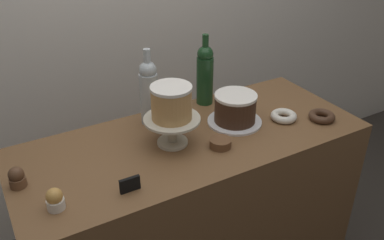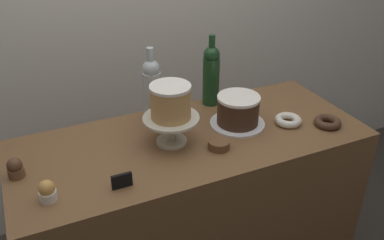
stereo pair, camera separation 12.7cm
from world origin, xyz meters
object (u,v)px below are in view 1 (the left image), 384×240
object	(u,v)px
cupcake_caramel	(55,199)
donut_chocolate	(322,116)
chocolate_round_cake	(235,108)
wine_bottle_green	(205,74)
donut_sugar	(284,116)
price_sign_chalkboard	(130,184)
white_layer_cake	(172,102)
wine_bottle_clear	(149,91)
cookie_stack	(220,143)
cake_stand_pedestal	(172,126)
cupcake_chocolate	(17,178)

from	to	relation	value
cupcake_caramel	donut_chocolate	size ratio (longest dim) A/B	0.66
chocolate_round_cake	wine_bottle_green	bearing A→B (deg)	93.35
donut_sugar	price_sign_chalkboard	bearing A→B (deg)	-170.79
white_layer_cake	donut_chocolate	bearing A→B (deg)	-12.90
chocolate_round_cake	cupcake_caramel	bearing A→B (deg)	-167.86
price_sign_chalkboard	cupcake_caramel	bearing A→B (deg)	171.55
wine_bottle_clear	cookie_stack	xyz separation A→B (m)	(0.15, -0.31, -0.13)
wine_bottle_clear	donut_sugar	world-z (taller)	wine_bottle_clear
cake_stand_pedestal	wine_bottle_green	xyz separation A→B (m)	(0.29, 0.24, 0.07)
donut_chocolate	cookie_stack	size ratio (longest dim) A/B	1.33
wine_bottle_clear	price_sign_chalkboard	distance (m)	0.48
chocolate_round_cake	donut_chocolate	size ratio (longest dim) A/B	1.58
cake_stand_pedestal	wine_bottle_green	size ratio (longest dim) A/B	0.67
chocolate_round_cake	wine_bottle_green	xyz separation A→B (m)	(-0.01, 0.22, 0.07)
cake_stand_pedestal	price_sign_chalkboard	bearing A→B (deg)	-143.43
donut_chocolate	price_sign_chalkboard	size ratio (longest dim) A/B	1.60
cupcake_chocolate	price_sign_chalkboard	xyz separation A→B (m)	(0.32, -0.21, -0.01)
white_layer_cake	chocolate_round_cake	bearing A→B (deg)	3.04
wine_bottle_green	cookie_stack	bearing A→B (deg)	-111.91
cake_stand_pedestal	wine_bottle_clear	xyz separation A→B (m)	(-0.00, 0.20, 0.07)
white_layer_cake	chocolate_round_cake	xyz separation A→B (m)	(0.30, 0.02, -0.11)
wine_bottle_clear	cake_stand_pedestal	bearing A→B (deg)	-88.97
cupcake_caramel	donut_sugar	bearing A→B (deg)	5.09
white_layer_cake	cupcake_caramel	world-z (taller)	white_layer_cake
cupcake_caramel	donut_chocolate	world-z (taller)	cupcake_caramel
cupcake_caramel	donut_sugar	xyz separation A→B (m)	(0.99, 0.09, -0.02)
cake_stand_pedestal	donut_chocolate	bearing A→B (deg)	-12.90
donut_chocolate	donut_sugar	world-z (taller)	same
wine_bottle_clear	cookie_stack	distance (m)	0.37
cake_stand_pedestal	white_layer_cake	xyz separation A→B (m)	(-0.00, 0.00, 0.10)
donut_sugar	cookie_stack	world-z (taller)	same
donut_chocolate	price_sign_chalkboard	bearing A→B (deg)	-177.37
cake_stand_pedestal	wine_bottle_green	distance (m)	0.38
white_layer_cake	donut_sugar	xyz separation A→B (m)	(0.50, -0.07, -0.16)
cupcake_chocolate	donut_sugar	world-z (taller)	cupcake_chocolate
wine_bottle_green	cookie_stack	xyz separation A→B (m)	(-0.14, -0.35, -0.13)
white_layer_cake	wine_bottle_green	distance (m)	0.38
donut_sugar	cookie_stack	size ratio (longest dim) A/B	1.33
donut_sugar	wine_bottle_green	bearing A→B (deg)	124.68
wine_bottle_clear	price_sign_chalkboard	world-z (taller)	wine_bottle_clear
cupcake_chocolate	wine_bottle_clear	bearing A→B (deg)	17.48
cake_stand_pedestal	wine_bottle_clear	world-z (taller)	wine_bottle_clear
chocolate_round_cake	donut_sugar	world-z (taller)	chocolate_round_cake
donut_chocolate	cupcake_chocolate	bearing A→B (deg)	172.15
donut_sugar	cookie_stack	xyz separation A→B (m)	(-0.35, -0.05, 0.00)
wine_bottle_green	cake_stand_pedestal	bearing A→B (deg)	-140.40
cupcake_chocolate	price_sign_chalkboard	distance (m)	0.38
cupcake_caramel	price_sign_chalkboard	distance (m)	0.24
chocolate_round_cake	cupcake_caramel	xyz separation A→B (m)	(-0.79, -0.17, -0.04)
wine_bottle_green	price_sign_chalkboard	world-z (taller)	wine_bottle_green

